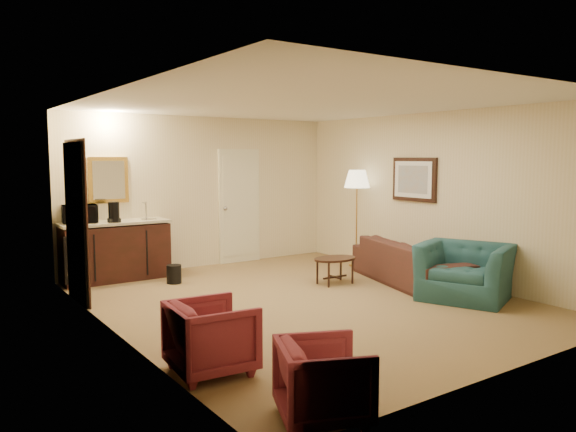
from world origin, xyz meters
The scene contains 12 objects.
ground centered at (0.00, 0.00, 0.00)m, with size 6.00×6.00×0.00m, color #8F6B49.
room_walls centered at (-0.10, 0.77, 1.72)m, with size 5.02×6.01×2.61m.
wetbar_cabinet centered at (-1.65, 2.72, 0.46)m, with size 1.64×0.58×0.92m, color #351411.
sofa centered at (1.95, -0.03, 0.43)m, with size 2.21×0.65×0.86m, color black.
teal_armchair centered at (1.85, -1.11, 0.50)m, with size 1.15×0.75×1.01m, color #214B53.
rose_chair_near centered at (-2.15, -1.52, 0.35)m, with size 0.69×0.65×0.71m, color maroon.
rose_chair_far centered at (-1.90, -2.80, 0.32)m, with size 0.63×0.59×0.65m, color maroon.
coffee_table centered at (0.98, 0.58, 0.20)m, with size 0.70×0.47×0.40m, color black.
floor_lamp centered at (2.20, 1.47, 0.85)m, with size 0.45×0.45×1.69m, color #C09040.
waste_bin centered at (-1.00, 2.00, 0.14)m, with size 0.22×0.22×0.28m, color black.
microwave centered at (-2.15, 2.80, 1.09)m, with size 0.49×0.27×0.34m, color black.
coffee_maker centered at (-1.70, 2.60, 1.08)m, with size 0.17×0.17×0.31m, color black.
Camera 1 is at (-4.33, -5.87, 1.91)m, focal length 35.00 mm.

